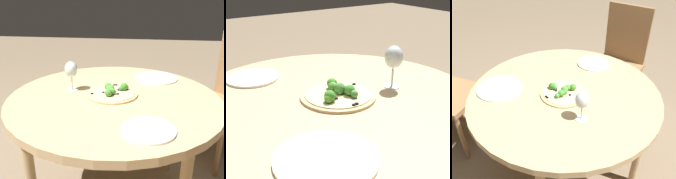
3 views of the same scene
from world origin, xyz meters
The scene contains 5 objects.
dining_table centered at (0.00, 0.00, 0.66)m, with size 1.12×1.12×0.72m.
pizza centered at (0.01, 0.01, 0.73)m, with size 0.28×0.28×0.06m.
wine_glass centered at (0.05, 0.24, 0.84)m, with size 0.07×0.07×0.17m.
plate_near centered at (0.32, -0.23, 0.72)m, with size 0.27×0.27×0.01m.
plate_far centered at (-0.35, -0.18, 0.72)m, with size 0.22×0.22×0.01m.
Camera 2 is at (0.87, -0.58, 1.19)m, focal length 50.00 mm.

